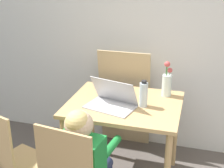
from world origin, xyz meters
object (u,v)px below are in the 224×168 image
water_bottle (144,94)px  chair_spare (11,164)px  person_seated (84,155)px  flower_vase (167,82)px  laptop (112,100)px

water_bottle → chair_spare: bearing=-142.5°
person_seated → flower_vase: flower_vase is taller
person_seated → flower_vase: size_ratio=3.12×
person_seated → water_bottle: 0.69m
laptop → flower_vase: (0.39, 0.33, 0.07)m
laptop → water_bottle: bearing=30.2°
chair_spare → laptop: bearing=-119.0°
chair_spare → person_seated: size_ratio=0.96×
chair_spare → person_seated: (0.54, 0.05, 0.15)m
chair_spare → flower_vase: flower_vase is taller
water_bottle → person_seated: bearing=-115.7°
chair_spare → person_seated: bearing=-158.0°
person_seated → laptop: 0.55m
person_seated → chair_spare: bearing=12.7°
chair_spare → laptop: size_ratio=2.18×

